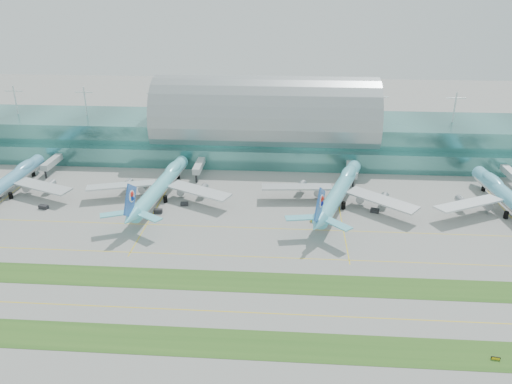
# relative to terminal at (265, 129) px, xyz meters

# --- Properties ---
(ground) EXTENTS (700.00, 700.00, 0.00)m
(ground) POSITION_rel_terminal_xyz_m (-0.01, -128.79, -14.23)
(ground) COLOR gray
(ground) RESTS_ON ground
(terminal) EXTENTS (340.00, 69.10, 36.00)m
(terminal) POSITION_rel_terminal_xyz_m (0.00, 0.00, 0.00)
(terminal) COLOR #3D7A75
(terminal) RESTS_ON ground
(grass_strip_near) EXTENTS (420.00, 12.00, 0.08)m
(grass_strip_near) POSITION_rel_terminal_xyz_m (-0.01, -156.79, -14.19)
(grass_strip_near) COLOR #2D591E
(grass_strip_near) RESTS_ON ground
(grass_strip_far) EXTENTS (420.00, 12.00, 0.08)m
(grass_strip_far) POSITION_rel_terminal_xyz_m (-0.01, -126.79, -14.19)
(grass_strip_far) COLOR #2D591E
(grass_strip_far) RESTS_ON ground
(taxiline_b) EXTENTS (420.00, 0.35, 0.01)m
(taxiline_b) POSITION_rel_terminal_xyz_m (-0.01, -142.79, -14.22)
(taxiline_b) COLOR yellow
(taxiline_b) RESTS_ON ground
(taxiline_c) EXTENTS (420.00, 0.35, 0.01)m
(taxiline_c) POSITION_rel_terminal_xyz_m (-0.01, -110.79, -14.22)
(taxiline_c) COLOR yellow
(taxiline_c) RESTS_ON ground
(taxiline_d) EXTENTS (420.00, 0.35, 0.01)m
(taxiline_d) POSITION_rel_terminal_xyz_m (-0.01, -88.79, -14.22)
(taxiline_d) COLOR yellow
(taxiline_d) RESTS_ON ground
(airliner_a) EXTENTS (65.08, 73.72, 20.32)m
(airliner_a) POSITION_rel_terminal_xyz_m (-113.72, -64.11, -7.96)
(airliner_a) COLOR #5BA4C9
(airliner_a) RESTS_ON ground
(airliner_b) EXTENTS (66.55, 75.89, 20.88)m
(airliner_b) POSITION_rel_terminal_xyz_m (-43.20, -62.61, -7.79)
(airliner_b) COLOR #66D3E0
(airliner_b) RESTS_ON ground
(airliner_c) EXTENTS (65.71, 76.27, 21.55)m
(airliner_c) POSITION_rel_terminal_xyz_m (35.72, -63.37, -7.58)
(airliner_c) COLOR #62C7D8
(airliner_c) RESTS_ON ground
(airliner_d) EXTENTS (68.19, 77.69, 21.37)m
(airliner_d) POSITION_rel_terminal_xyz_m (106.11, -68.45, -7.63)
(airliner_d) COLOR #63BEDB
(airliner_d) RESTS_ON ground
(gse_b) EXTENTS (4.30, 2.80, 1.61)m
(gse_b) POSITION_rel_terminal_xyz_m (-91.43, -77.50, -13.42)
(gse_b) COLOR black
(gse_b) RESTS_ON ground
(gse_c) EXTENTS (3.59, 2.03, 1.76)m
(gse_c) POSITION_rel_terminal_xyz_m (-41.15, -78.26, -13.35)
(gse_c) COLOR black
(gse_c) RESTS_ON ground
(gse_d) EXTENTS (3.41, 2.17, 1.49)m
(gse_d) POSITION_rel_terminal_xyz_m (-31.61, -70.11, -13.48)
(gse_d) COLOR black
(gse_d) RESTS_ON ground
(gse_e) EXTENTS (3.47, 2.49, 1.40)m
(gse_e) POSITION_rel_terminal_xyz_m (24.47, -81.27, -13.53)
(gse_e) COLOR yellow
(gse_e) RESTS_ON ground
(gse_f) EXTENTS (4.05, 3.09, 1.70)m
(gse_f) POSITION_rel_terminal_xyz_m (50.24, -71.33, -13.38)
(gse_f) COLOR black
(gse_f) RESTS_ON ground
(taxiway_sign_east) EXTENTS (2.35, 0.59, 0.99)m
(taxiway_sign_east) POSITION_rel_terminal_xyz_m (68.86, -158.14, -13.74)
(taxiway_sign_east) COLOR black
(taxiway_sign_east) RESTS_ON ground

